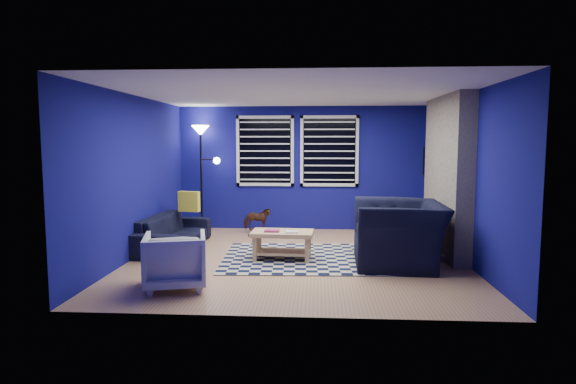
% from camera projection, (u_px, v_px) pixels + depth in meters
% --- Properties ---
extents(floor, '(5.00, 5.00, 0.00)m').
position_uv_depth(floor, '(296.00, 258.00, 7.41)').
color(floor, tan).
rests_on(floor, ground).
extents(ceiling, '(5.00, 5.00, 0.00)m').
position_uv_depth(ceiling, '(297.00, 94.00, 7.15)').
color(ceiling, white).
rests_on(ceiling, wall_back).
extents(wall_back, '(5.00, 0.00, 5.00)m').
position_uv_depth(wall_back, '(302.00, 168.00, 9.76)').
color(wall_back, navy).
rests_on(wall_back, floor).
extents(wall_left, '(0.00, 5.00, 5.00)m').
position_uv_depth(wall_left, '(135.00, 177.00, 7.44)').
color(wall_left, navy).
rests_on(wall_left, floor).
extents(wall_right, '(0.00, 5.00, 5.00)m').
position_uv_depth(wall_right, '(465.00, 178.00, 7.13)').
color(wall_right, navy).
rests_on(wall_right, floor).
extents(fireplace, '(0.65, 2.00, 2.50)m').
position_uv_depth(fireplace, '(446.00, 179.00, 7.64)').
color(fireplace, gray).
rests_on(fireplace, floor).
extents(window_left, '(1.17, 0.06, 1.42)m').
position_uv_depth(window_left, '(265.00, 151.00, 9.73)').
color(window_left, black).
rests_on(window_left, wall_back).
extents(window_right, '(1.17, 0.06, 1.42)m').
position_uv_depth(window_right, '(329.00, 151.00, 9.65)').
color(window_right, black).
rests_on(window_right, wall_back).
extents(tv, '(0.07, 1.00, 0.58)m').
position_uv_depth(tv, '(430.00, 162.00, 9.10)').
color(tv, black).
rests_on(tv, wall_right).
extents(rug, '(2.58, 2.11, 0.02)m').
position_uv_depth(rug, '(305.00, 258.00, 7.40)').
color(rug, black).
rests_on(rug, floor).
extents(sofa, '(1.96, 0.87, 0.56)m').
position_uv_depth(sofa, '(173.00, 232.00, 8.08)').
color(sofa, black).
rests_on(sofa, floor).
extents(armchair_big, '(1.46, 1.29, 0.92)m').
position_uv_depth(armchair_big, '(399.00, 234.00, 6.98)').
color(armchair_big, black).
rests_on(armchair_big, floor).
extents(armchair_bent, '(0.89, 0.91, 0.68)m').
position_uv_depth(armchair_bent, '(175.00, 260.00, 5.89)').
color(armchair_bent, gray).
rests_on(armchair_bent, floor).
extents(rocking_horse, '(0.27, 0.54, 0.44)m').
position_uv_depth(rocking_horse, '(257.00, 219.00, 9.33)').
color(rocking_horse, '#472616').
rests_on(rocking_horse, floor).
extents(coffee_table, '(0.95, 0.58, 0.46)m').
position_uv_depth(coffee_table, '(282.00, 239.00, 7.27)').
color(coffee_table, tan).
rests_on(coffee_table, rug).
extents(cabinet, '(0.69, 0.55, 0.59)m').
position_uv_depth(cabinet, '(374.00, 219.00, 9.53)').
color(cabinet, tan).
rests_on(cabinet, floor).
extents(floor_lamp, '(0.57, 0.35, 2.11)m').
position_uv_depth(floor_lamp, '(202.00, 145.00, 9.58)').
color(floor_lamp, black).
rests_on(floor_lamp, floor).
extents(throw_pillow, '(0.39, 0.17, 0.36)m').
position_uv_depth(throw_pillow, '(189.00, 201.00, 8.49)').
color(throw_pillow, gold).
rests_on(throw_pillow, sofa).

